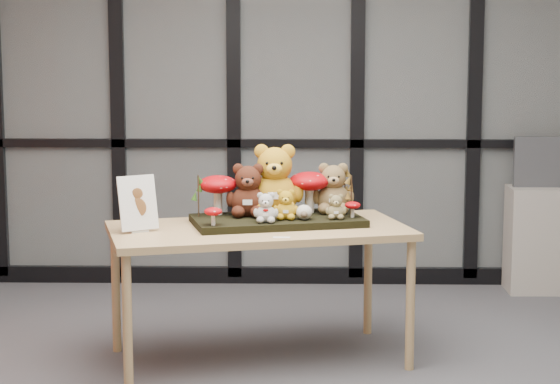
{
  "coord_description": "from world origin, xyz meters",
  "views": [
    {
      "loc": [
        0.03,
        -4.92,
        1.8
      ],
      "look_at": [
        -0.08,
        0.58,
        0.97
      ],
      "focal_mm": 65.0,
      "sensor_mm": 36.0,
      "label": 1
    }
  ],
  "objects_px": {
    "bear_small_yellow": "(286,203)",
    "monitor": "(550,162)",
    "sign_holder": "(138,206)",
    "mushroom_back_right": "(309,190)",
    "mushroom_front_right": "(353,209)",
    "bear_tan_back": "(333,185)",
    "bear_beige_small": "(336,205)",
    "diorama_tray": "(277,221)",
    "mushroom_back_left": "(218,193)",
    "cabinet": "(547,239)",
    "plush_cream_hedgehog": "(304,211)",
    "mushroom_front_left": "(213,215)",
    "bear_pooh_yellow": "(275,176)",
    "display_table": "(259,239)",
    "bear_brown_medium": "(248,187)",
    "bear_white_bow": "(266,206)"
  },
  "relations": [
    {
      "from": "bear_small_yellow",
      "to": "mushroom_back_left",
      "type": "distance_m",
      "value": 0.42
    },
    {
      "from": "bear_small_yellow",
      "to": "mushroom_front_left",
      "type": "xyz_separation_m",
      "value": [
        -0.39,
        -0.2,
        -0.04
      ]
    },
    {
      "from": "monitor",
      "to": "bear_beige_small",
      "type": "bearing_deg",
      "value": -134.29
    },
    {
      "from": "mushroom_back_right",
      "to": "sign_holder",
      "type": "distance_m",
      "value": 1.02
    },
    {
      "from": "mushroom_back_right",
      "to": "display_table",
      "type": "bearing_deg",
      "value": -139.04
    },
    {
      "from": "bear_tan_back",
      "to": "bear_small_yellow",
      "type": "bearing_deg",
      "value": -153.83
    },
    {
      "from": "bear_beige_small",
      "to": "plush_cream_hedgehog",
      "type": "height_order",
      "value": "bear_beige_small"
    },
    {
      "from": "bear_tan_back",
      "to": "bear_beige_small",
      "type": "xyz_separation_m",
      "value": [
        0.01,
        -0.22,
        -0.08
      ]
    },
    {
      "from": "diorama_tray",
      "to": "mushroom_front_right",
      "type": "bearing_deg",
      "value": -14.87
    },
    {
      "from": "mushroom_back_right",
      "to": "mushroom_front_right",
      "type": "distance_m",
      "value": 0.3
    },
    {
      "from": "bear_small_yellow",
      "to": "mushroom_back_left",
      "type": "height_order",
      "value": "mushroom_back_left"
    },
    {
      "from": "mushroom_back_right",
      "to": "mushroom_front_right",
      "type": "bearing_deg",
      "value": -32.87
    },
    {
      "from": "bear_tan_back",
      "to": "bear_beige_small",
      "type": "distance_m",
      "value": 0.23
    },
    {
      "from": "mushroom_back_left",
      "to": "bear_small_yellow",
      "type": "bearing_deg",
      "value": -20.93
    },
    {
      "from": "display_table",
      "to": "diorama_tray",
      "type": "xyz_separation_m",
      "value": [
        0.1,
        0.09,
        0.09
      ]
    },
    {
      "from": "display_table",
      "to": "monitor",
      "type": "distance_m",
      "value": 2.62
    },
    {
      "from": "display_table",
      "to": "bear_pooh_yellow",
      "type": "xyz_separation_m",
      "value": [
        0.08,
        0.21,
        0.33
      ]
    },
    {
      "from": "diorama_tray",
      "to": "mushroom_back_left",
      "type": "xyz_separation_m",
      "value": [
        -0.34,
        0.08,
        0.14
      ]
    },
    {
      "from": "display_table",
      "to": "bear_beige_small",
      "type": "xyz_separation_m",
      "value": [
        0.43,
        0.04,
        0.18
      ]
    },
    {
      "from": "bear_brown_medium",
      "to": "sign_holder",
      "type": "height_order",
      "value": "bear_brown_medium"
    },
    {
      "from": "bear_white_bow",
      "to": "bear_brown_medium",
      "type": "bearing_deg",
      "value": 102.64
    },
    {
      "from": "bear_small_yellow",
      "to": "monitor",
      "type": "xyz_separation_m",
      "value": [
        1.86,
        1.64,
        0.04
      ]
    },
    {
      "from": "bear_small_yellow",
      "to": "bear_beige_small",
      "type": "height_order",
      "value": "bear_small_yellow"
    },
    {
      "from": "mushroom_back_left",
      "to": "mushroom_front_right",
      "type": "bearing_deg",
      "value": -6.1
    },
    {
      "from": "diorama_tray",
      "to": "bear_pooh_yellow",
      "type": "bearing_deg",
      "value": 83.66
    },
    {
      "from": "bear_small_yellow",
      "to": "cabinet",
      "type": "relative_size",
      "value": 0.24
    },
    {
      "from": "bear_white_bow",
      "to": "monitor",
      "type": "xyz_separation_m",
      "value": [
        1.97,
        1.73,
        0.04
      ]
    },
    {
      "from": "diorama_tray",
      "to": "bear_small_yellow",
      "type": "distance_m",
      "value": 0.14
    },
    {
      "from": "display_table",
      "to": "bear_brown_medium",
      "type": "xyz_separation_m",
      "value": [
        -0.06,
        0.14,
        0.27
      ]
    },
    {
      "from": "bear_small_yellow",
      "to": "monitor",
      "type": "bearing_deg",
      "value": 26.46
    },
    {
      "from": "display_table",
      "to": "diorama_tray",
      "type": "bearing_deg",
      "value": 26.57
    },
    {
      "from": "bear_small_yellow",
      "to": "sign_holder",
      "type": "xyz_separation_m",
      "value": [
        -0.8,
        -0.18,
        0.01
      ]
    },
    {
      "from": "bear_brown_medium",
      "to": "mushroom_back_left",
      "type": "relative_size",
      "value": 1.32
    },
    {
      "from": "mushroom_back_right",
      "to": "mushroom_front_right",
      "type": "relative_size",
      "value": 2.65
    },
    {
      "from": "diorama_tray",
      "to": "bear_pooh_yellow",
      "type": "distance_m",
      "value": 0.27
    },
    {
      "from": "cabinet",
      "to": "bear_pooh_yellow",
      "type": "bearing_deg",
      "value": -143.42
    },
    {
      "from": "bear_beige_small",
      "to": "monitor",
      "type": "bearing_deg",
      "value": 30.82
    },
    {
      "from": "bear_white_bow",
      "to": "mushroom_front_right",
      "type": "bearing_deg",
      "value": 3.58
    },
    {
      "from": "bear_pooh_yellow",
      "to": "sign_holder",
      "type": "distance_m",
      "value": 0.83
    },
    {
      "from": "bear_white_bow",
      "to": "plush_cream_hedgehog",
      "type": "height_order",
      "value": "bear_white_bow"
    },
    {
      "from": "bear_beige_small",
      "to": "monitor",
      "type": "distance_m",
      "value": 2.26
    },
    {
      "from": "bear_tan_back",
      "to": "plush_cream_hedgehog",
      "type": "distance_m",
      "value": 0.32
    },
    {
      "from": "bear_small_yellow",
      "to": "sign_holder",
      "type": "height_order",
      "value": "sign_holder"
    },
    {
      "from": "bear_pooh_yellow",
      "to": "bear_brown_medium",
      "type": "relative_size",
      "value": 1.34
    },
    {
      "from": "mushroom_back_left",
      "to": "cabinet",
      "type": "xyz_separation_m",
      "value": [
        2.25,
        1.47,
        -0.55
      ]
    },
    {
      "from": "plush_cream_hedgehog",
      "to": "mushroom_front_right",
      "type": "distance_m",
      "value": 0.28
    },
    {
      "from": "mushroom_front_left",
      "to": "mushroom_front_right",
      "type": "xyz_separation_m",
      "value": [
        0.77,
        0.26,
        -0.0
      ]
    },
    {
      "from": "diorama_tray",
      "to": "bear_beige_small",
      "type": "bearing_deg",
      "value": -23.47
    },
    {
      "from": "mushroom_front_right",
      "to": "monitor",
      "type": "bearing_deg",
      "value": 46.6
    },
    {
      "from": "mushroom_front_left",
      "to": "monitor",
      "type": "distance_m",
      "value": 2.9
    }
  ]
}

